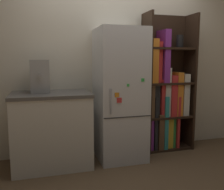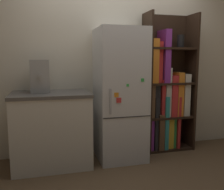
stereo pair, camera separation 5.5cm
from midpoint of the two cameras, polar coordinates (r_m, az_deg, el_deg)
ground_plane at (r=3.36m, az=2.94°, el=-14.77°), size 16.00×16.00×0.00m
wall_back at (r=3.56m, az=0.72°, el=7.98°), size 8.00×0.05×2.60m
refrigerator at (r=3.26m, az=2.30°, el=0.04°), size 0.61×0.65×1.70m
bookshelf at (r=3.69m, az=12.43°, el=0.30°), size 0.72×0.35×1.94m
kitchen_counter at (r=3.19m, az=-13.10°, el=-7.56°), size 0.94×0.66×0.91m
espresso_machine at (r=3.14m, az=-15.66°, el=4.16°), size 0.22×0.31×0.39m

